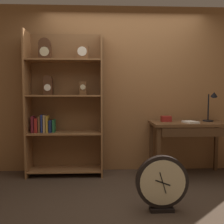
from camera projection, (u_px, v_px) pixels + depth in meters
ground_plane at (135, 206)px, 2.66m from camera, size 10.00×10.00×0.00m
back_wood_panel at (124, 90)px, 3.90m from camera, size 4.80×0.05×2.60m
bookshelf at (63, 104)px, 3.67m from camera, size 1.12×0.38×2.15m
workbench at (190, 130)px, 3.59m from camera, size 1.15×0.59×0.81m
desk_lamp at (211, 105)px, 3.66m from camera, size 0.20×0.20×0.47m
toolbox_small at (166, 119)px, 3.67m from camera, size 0.14×0.12×0.09m
open_repair_manual at (190, 122)px, 3.50m from camera, size 0.21×0.25×0.02m
round_clock_large at (162, 183)px, 2.53m from camera, size 0.55×0.11×0.59m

